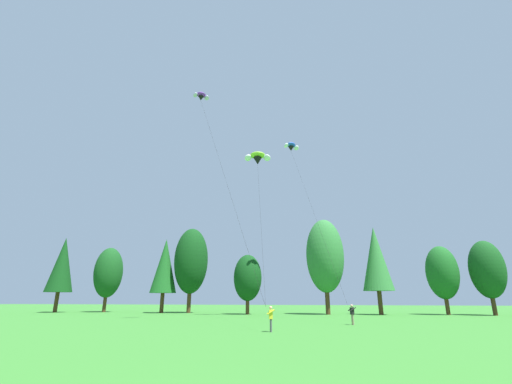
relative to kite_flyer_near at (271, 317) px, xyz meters
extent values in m
cylinder|color=#472D19|center=(-39.44, 27.72, 0.59)|extent=(0.61, 0.61, 3.17)
cone|color=#0F3D14|center=(-39.44, 27.72, 6.69)|extent=(4.28, 4.28, 9.03)
cylinder|color=#472D19|center=(-32.25, 30.16, 0.33)|extent=(0.57, 0.57, 2.66)
ellipsoid|color=#144719|center=(-32.25, 30.16, 5.45)|extent=(4.66, 4.66, 8.33)
cylinder|color=#472D19|center=(-21.43, 28.80, 0.51)|extent=(0.60, 0.60, 3.01)
cone|color=#19561E|center=(-21.43, 28.80, 6.30)|extent=(4.15, 4.15, 8.58)
cylinder|color=#472D19|center=(-17.23, 29.52, 0.67)|extent=(0.63, 0.63, 3.34)
ellipsoid|color=#0F3D14|center=(-17.23, 29.52, 7.11)|extent=(5.40, 5.40, 10.47)
cylinder|color=#472D19|center=(-7.06, 26.07, 0.06)|extent=(0.51, 0.51, 2.11)
ellipsoid|color=#0F3D14|center=(-7.06, 26.07, 4.11)|extent=(4.07, 4.07, 6.59)
cylinder|color=#472D19|center=(4.24, 27.80, 0.71)|extent=(0.64, 0.64, 3.42)
ellipsoid|color=#2D7033|center=(4.24, 27.80, 7.29)|extent=(5.48, 5.48, 10.70)
cylinder|color=#472D19|center=(11.49, 28.26, 0.61)|extent=(0.62, 0.62, 3.21)
cone|color=#2D7033|center=(11.49, 28.26, 6.79)|extent=(4.32, 4.32, 9.15)
cylinder|color=#472D19|center=(20.61, 29.75, 0.19)|extent=(0.54, 0.54, 2.38)
ellipsoid|color=#19561E|center=(20.61, 29.75, 4.76)|extent=(4.36, 4.36, 7.44)
cylinder|color=#472D19|center=(26.18, 28.91, 0.26)|extent=(0.55, 0.55, 2.51)
ellipsoid|color=#144719|center=(26.18, 28.91, 5.07)|extent=(4.50, 4.50, 7.84)
cylinder|color=#4C4C51|center=(0.02, -0.10, -0.58)|extent=(0.16, 0.16, 0.84)
cylinder|color=#4C4C51|center=(-0.02, 0.10, -0.58)|extent=(0.16, 0.16, 0.84)
cube|color=yellow|center=(0.00, 0.00, 0.14)|extent=(0.32, 0.42, 0.60)
sphere|color=tan|center=(0.00, 0.00, 0.58)|extent=(0.22, 0.22, 0.22)
cylinder|color=yellow|center=(0.06, -0.23, 0.30)|extent=(0.53, 0.20, 0.35)
cylinder|color=yellow|center=(-0.06, 0.23, 0.30)|extent=(0.53, 0.20, 0.35)
cylinder|color=gray|center=(6.10, 7.80, -0.58)|extent=(0.17, 0.17, 0.84)
cylinder|color=gray|center=(6.03, 7.99, -0.58)|extent=(0.17, 0.17, 0.84)
cube|color=black|center=(6.06, 7.90, 0.14)|extent=(0.36, 0.44, 0.60)
sphere|color=tan|center=(6.06, 7.90, 0.58)|extent=(0.22, 0.22, 0.22)
cylinder|color=black|center=(6.15, 7.67, 0.30)|extent=(0.52, 0.26, 0.35)
cylinder|color=black|center=(5.98, 8.12, 0.30)|extent=(0.52, 0.26, 0.35)
ellipsoid|color=purple|center=(-9.42, 9.38, 24.47)|extent=(1.40, 1.35, 0.63)
ellipsoid|color=silver|center=(-8.86, 9.81, 24.27)|extent=(0.84, 0.87, 0.72)
ellipsoid|color=silver|center=(-9.98, 8.94, 24.27)|extent=(0.83, 0.88, 0.72)
cone|color=black|center=(-9.46, 9.44, 24.03)|extent=(0.89, 0.89, 0.54)
cylinder|color=black|center=(-4.90, 4.68, 12.19)|extent=(9.14, 9.53, 23.14)
ellipsoid|color=blue|center=(0.27, 21.26, 22.49)|extent=(1.71, 1.65, 0.86)
ellipsoid|color=white|center=(0.95, 21.84, 22.24)|extent=(1.07, 1.00, 0.96)
ellipsoid|color=white|center=(-0.42, 20.67, 22.24)|extent=(0.98, 1.08, 0.96)
cone|color=black|center=(0.21, 21.32, 21.94)|extent=(1.14, 1.14, 0.69)
cylinder|color=black|center=(2.97, 14.55, 11.11)|extent=(5.54, 13.56, 20.97)
ellipsoid|color=#93D633|center=(-4.50, 20.12, 20.77)|extent=(2.35, 1.78, 1.17)
ellipsoid|color=white|center=(-3.17, 20.35, 20.39)|extent=(1.44, 1.37, 1.34)
ellipsoid|color=white|center=(-5.82, 19.88, 20.39)|extent=(1.20, 1.38, 1.34)
cone|color=black|center=(-4.52, 20.24, 19.94)|extent=(1.40, 1.40, 1.03)
cylinder|color=black|center=(-2.43, 10.08, 10.02)|extent=(4.19, 20.33, 18.81)
camera|label=1|loc=(3.61, -25.34, 1.21)|focal=24.51mm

